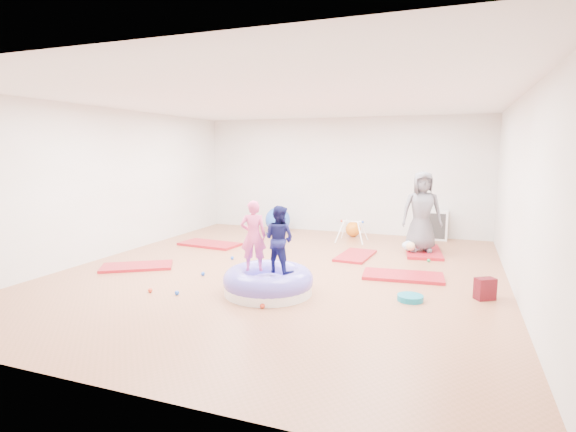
% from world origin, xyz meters
% --- Properties ---
extents(room, '(7.01, 8.01, 2.81)m').
position_xyz_m(room, '(0.00, 0.00, 1.40)').
color(room, '#9E6244').
rests_on(room, ground).
extents(gym_mat_front_left, '(1.31, 1.12, 0.05)m').
position_xyz_m(gym_mat_front_left, '(-2.43, -0.65, 0.02)').
color(gym_mat_front_left, '#BF1235').
rests_on(gym_mat_front_left, ground).
extents(gym_mat_mid_left, '(1.33, 0.76, 0.05)m').
position_xyz_m(gym_mat_mid_left, '(-2.21, 1.42, 0.03)').
color(gym_mat_mid_left, '#BF1235').
rests_on(gym_mat_mid_left, ground).
extents(gym_mat_center_back, '(0.64, 1.15, 0.05)m').
position_xyz_m(gym_mat_center_back, '(0.93, 1.48, 0.02)').
color(gym_mat_center_back, '#BF1235').
rests_on(gym_mat_center_back, ground).
extents(gym_mat_right, '(1.30, 0.74, 0.05)m').
position_xyz_m(gym_mat_right, '(1.94, 0.35, 0.03)').
color(gym_mat_right, '#BF1235').
rests_on(gym_mat_right, ground).
extents(gym_mat_rear_right, '(0.83, 1.40, 0.05)m').
position_xyz_m(gym_mat_rear_right, '(2.12, 2.29, 0.03)').
color(gym_mat_rear_right, '#BF1235').
rests_on(gym_mat_rear_right, ground).
extents(inflatable_cushion, '(1.28, 1.28, 0.40)m').
position_xyz_m(inflatable_cushion, '(0.24, -1.14, 0.16)').
color(inflatable_cushion, white).
rests_on(inflatable_cushion, ground).
extents(child_pink, '(0.43, 0.36, 1.00)m').
position_xyz_m(child_pink, '(0.03, -1.16, 0.87)').
color(child_pink, '#EE508E').
rests_on(child_pink, inflatable_cushion).
extents(child_navy, '(0.53, 0.45, 0.94)m').
position_xyz_m(child_navy, '(0.40, -1.12, 0.84)').
color(child_navy, '#12144C').
rests_on(child_navy, inflatable_cushion).
extents(adult_caregiver, '(0.87, 0.68, 1.56)m').
position_xyz_m(adult_caregiver, '(2.06, 2.21, 0.84)').
color(adult_caregiver, '#55545C').
rests_on(adult_caregiver, gym_mat_rear_right).
extents(infant, '(0.37, 0.37, 0.22)m').
position_xyz_m(infant, '(1.90, 2.08, 0.17)').
color(infant, silver).
rests_on(infant, gym_mat_rear_right).
extents(ball_pit_balls, '(3.68, 3.33, 0.07)m').
position_xyz_m(ball_pit_balls, '(-0.20, -0.59, 0.03)').
color(ball_pit_balls, yellow).
rests_on(ball_pit_balls, ground).
extents(exercise_ball_blue, '(0.62, 0.62, 0.62)m').
position_xyz_m(exercise_ball_blue, '(-1.43, 3.39, 0.31)').
color(exercise_ball_blue, blue).
rests_on(exercise_ball_blue, ground).
extents(exercise_ball_orange, '(0.36, 0.36, 0.36)m').
position_xyz_m(exercise_ball_orange, '(0.45, 3.47, 0.18)').
color(exercise_ball_orange, orange).
rests_on(exercise_ball_orange, ground).
extents(infant_play_gym, '(0.63, 0.60, 0.48)m').
position_xyz_m(infant_play_gym, '(0.57, 2.79, 0.32)').
color(infant_play_gym, white).
rests_on(infant_play_gym, ground).
extents(cube_shelf, '(0.66, 0.33, 0.66)m').
position_xyz_m(cube_shelf, '(2.20, 3.79, 0.33)').
color(cube_shelf, white).
rests_on(cube_shelf, ground).
extents(balance_disc, '(0.35, 0.35, 0.08)m').
position_xyz_m(balance_disc, '(2.16, -0.76, 0.04)').
color(balance_disc, '#0F748E').
rests_on(balance_disc, ground).
extents(backpack, '(0.30, 0.28, 0.30)m').
position_xyz_m(backpack, '(3.10, -0.35, 0.15)').
color(backpack, maroon).
rests_on(backpack, ground).
extents(yellow_toy, '(0.22, 0.22, 0.03)m').
position_xyz_m(yellow_toy, '(-0.51, -0.63, 0.02)').
color(yellow_toy, yellow).
rests_on(yellow_toy, ground).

